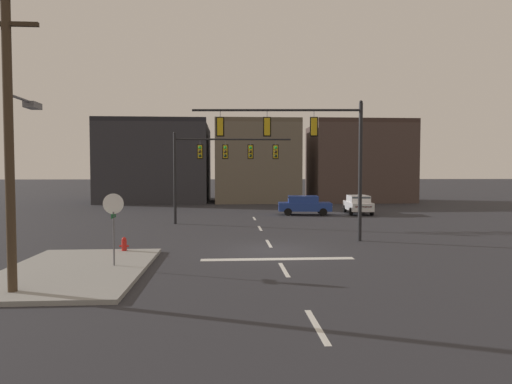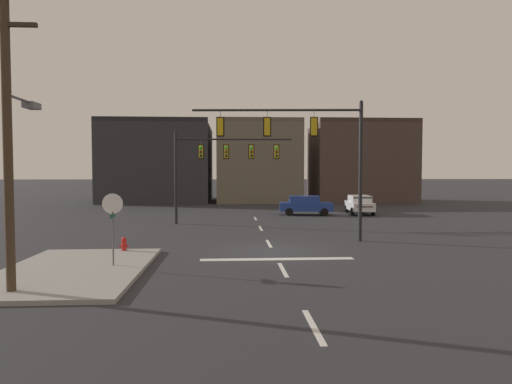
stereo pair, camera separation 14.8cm
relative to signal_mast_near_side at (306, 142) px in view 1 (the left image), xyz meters
The scene contains 12 objects.
ground_plane 6.21m from the signal_mast_near_side, 126.69° to the right, with size 400.00×400.00×0.00m, color #2B2B30.
sidewalk_near_corner 12.82m from the signal_mast_near_side, 145.05° to the right, with size 5.00×8.00×0.15m, color gray.
stop_bar_paint 7.31m from the signal_mast_near_side, 113.27° to the right, with size 6.40×0.50×0.01m, color silver.
lane_centreline 5.62m from the signal_mast_near_side, 160.25° to the right, with size 0.16×26.40×0.01m.
signal_mast_near_side is the anchor object (origin of this frame).
signal_mast_far_side 9.42m from the signal_mast_near_side, 121.24° to the left, with size 8.18×0.54×6.41m.
stop_sign 10.86m from the signal_mast_near_side, 143.18° to the right, with size 0.76×0.64×2.83m.
car_lot_nearside 16.76m from the signal_mast_near_side, 63.78° to the left, with size 2.21×4.57×1.61m.
car_lot_middle 14.81m from the signal_mast_near_side, 80.41° to the left, with size 4.57×2.22×1.61m.
utility_pole 14.13m from the signal_mast_near_side, 137.26° to the right, with size 2.20×2.06×9.22m.
fire_hydrant 10.44m from the signal_mast_near_side, 160.16° to the right, with size 0.40×0.30×0.75m.
building_row 31.63m from the signal_mast_near_side, 94.57° to the left, with size 37.04×12.34×9.78m.
Camera 1 is at (-2.09, -20.08, 3.63)m, focal length 30.93 mm.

